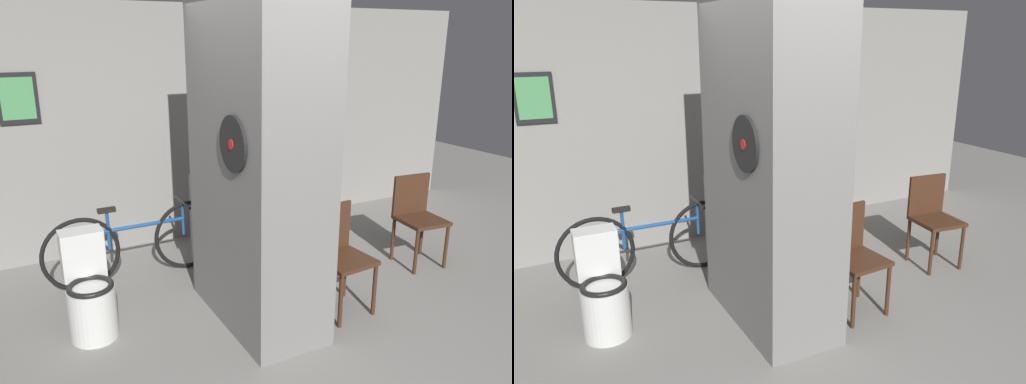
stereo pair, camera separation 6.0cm
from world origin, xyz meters
The scene contains 9 objects.
ground_plane centered at (0.00, 0.00, 0.00)m, with size 14.00×14.00×0.00m, color gray.
wall_back centered at (0.00, 2.63, 1.30)m, with size 8.00×0.09×2.60m.
pillar_center centered at (-0.08, 0.65, 1.30)m, with size 0.67×1.29×2.60m.
counter_shelf centered at (0.48, 1.75, 0.47)m, with size 1.30×0.44×0.93m.
toilet centered at (-1.35, 1.03, 0.34)m, with size 0.36×0.52×0.81m.
chair_near_pillar centered at (0.59, 0.44, 0.52)m, with size 0.45×0.45×0.91m.
chair_by_doorway centered at (1.87, 0.82, 0.52)m, with size 0.47×0.47×0.91m.
bicycle centered at (-0.77, 1.78, 0.37)m, with size 1.75×0.42×0.76m.
bottle_tall centered at (0.51, 1.68, 1.05)m, with size 0.07×0.07×0.33m.
Camera 1 is at (-1.84, -2.65, 2.25)m, focal length 35.00 mm.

